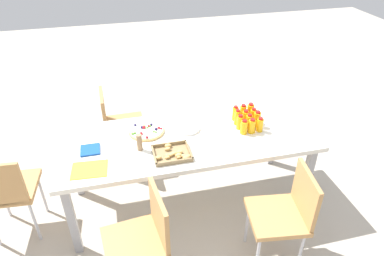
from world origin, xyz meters
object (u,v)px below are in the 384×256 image
object	(u,v)px
chair_end	(7,189)
juice_bottle_11	(244,127)
chair_far_right	(144,235)
napkin_stack	(90,150)
party_table	(188,143)
juice_bottle_8	(240,122)
cardboard_tube	(139,142)
chair_near_right	(117,122)
juice_bottle_1	(243,112)
juice_bottle_2	(235,113)
juice_bottle_6	(257,119)
juice_bottle_10	(252,126)
juice_bottle_9	(260,125)
fruit_pizza	(146,131)
juice_bottle_7	(249,121)
plate_stack	(188,129)
juice_bottle_4	(245,117)
juice_bottle_0	(250,111)
snack_tray	(173,154)
juice_bottle_5	(237,117)
juice_bottle_3	(253,116)
chair_far_left	(287,211)

from	to	relation	value
chair_end	juice_bottle_11	xyz separation A→B (m)	(-1.94, 0.01, 0.28)
chair_far_right	napkin_stack	distance (m)	0.84
party_table	chair_far_right	xyz separation A→B (m)	(0.48, 0.75, -0.16)
juice_bottle_8	cardboard_tube	bearing A→B (deg)	6.69
chair_near_right	juice_bottle_1	size ratio (longest dim) A/B	5.65
juice_bottle_2	juice_bottle_6	distance (m)	0.21
juice_bottle_10	napkin_stack	distance (m)	1.34
juice_bottle_9	cardboard_tube	distance (m)	1.03
chair_end	juice_bottle_8	size ratio (longest dim) A/B	6.15
juice_bottle_8	party_table	bearing A→B (deg)	2.29
fruit_pizza	napkin_stack	xyz separation A→B (m)	(0.47, 0.16, -0.01)
juice_bottle_7	juice_bottle_2	bearing A→B (deg)	-63.90
juice_bottle_7	juice_bottle_8	world-z (taller)	juice_bottle_8
juice_bottle_1	juice_bottle_11	size ratio (longest dim) A/B	1.11
juice_bottle_7	chair_near_right	bearing A→B (deg)	-33.74
juice_bottle_9	plate_stack	world-z (taller)	juice_bottle_9
juice_bottle_4	juice_bottle_6	xyz separation A→B (m)	(-0.08, 0.07, 0.01)
chair_far_right	juice_bottle_6	xyz separation A→B (m)	(-1.11, -0.77, 0.29)
juice_bottle_0	fruit_pizza	xyz separation A→B (m)	(0.95, 0.01, -0.06)
juice_bottle_1	snack_tray	world-z (taller)	juice_bottle_1
juice_bottle_5	juice_bottle_8	xyz separation A→B (m)	(0.00, 0.07, -0.01)
fruit_pizza	juice_bottle_7	bearing A→B (deg)	170.86
juice_bottle_0	snack_tray	world-z (taller)	juice_bottle_0
juice_bottle_2	juice_bottle_5	bearing A→B (deg)	84.03
juice_bottle_4	juice_bottle_7	world-z (taller)	same
juice_bottle_4	fruit_pizza	distance (m)	0.88
fruit_pizza	snack_tray	xyz separation A→B (m)	(-0.15, 0.38, 0.00)
chair_far_right	juice_bottle_5	xyz separation A→B (m)	(-0.95, -0.84, 0.29)
juice_bottle_5	cardboard_tube	bearing A→B (deg)	11.34
juice_bottle_2	juice_bottle_10	bearing A→B (deg)	106.34
chair_end	juice_bottle_3	world-z (taller)	juice_bottle_3
chair_far_right	juice_bottle_4	xyz separation A→B (m)	(-1.03, -0.84, 0.28)
juice_bottle_0	fruit_pizza	size ratio (longest dim) A/B	0.49
juice_bottle_2	chair_far_left	bearing A→B (deg)	94.50
chair_near_right	napkin_stack	size ratio (longest dim) A/B	5.53
juice_bottle_0	snack_tray	bearing A→B (deg)	25.78
juice_bottle_5	juice_bottle_11	bearing A→B (deg)	91.56
juice_bottle_2	juice_bottle_10	size ratio (longest dim) A/B	1.05
juice_bottle_3	plate_stack	distance (m)	0.59
juice_bottle_9	juice_bottle_10	xyz separation A→B (m)	(0.08, 0.00, 0.00)
juice_bottle_5	juice_bottle_9	xyz separation A→B (m)	(-0.15, 0.15, -0.01)
juice_bottle_4	juice_bottle_5	xyz separation A→B (m)	(0.08, -0.00, 0.01)
juice_bottle_11	plate_stack	world-z (taller)	juice_bottle_11
juice_bottle_10	plate_stack	bearing A→B (deg)	-18.19
juice_bottle_7	juice_bottle_3	bearing A→B (deg)	-132.14
juice_bottle_5	cardboard_tube	xyz separation A→B (m)	(0.88, 0.18, 0.00)
chair_near_right	juice_bottle_7	distance (m)	1.37
snack_tray	plate_stack	world-z (taller)	snack_tray
party_table	juice_bottle_4	distance (m)	0.57
chair_end	juice_bottle_9	distance (m)	2.10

